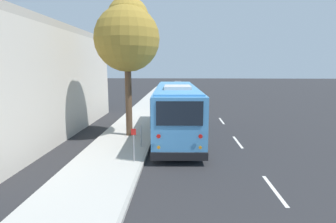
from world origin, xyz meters
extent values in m
plane|color=#28282B|center=(0.00, 0.00, 0.00)|extent=(160.00, 160.00, 0.00)
cube|color=#B2AFA8|center=(0.00, 3.42, 0.07)|extent=(80.00, 3.18, 0.15)
cube|color=#9D9A94|center=(0.00, 1.76, 0.07)|extent=(80.00, 0.14, 0.15)
cube|color=#4C93D1|center=(1.35, 0.30, 1.68)|extent=(10.31, 2.89, 2.78)
cube|color=black|center=(1.35, 0.30, 0.43)|extent=(10.36, 2.94, 0.28)
cube|color=black|center=(1.35, 0.30, 2.28)|extent=(9.48, 2.95, 1.32)
cube|color=black|center=(6.48, 0.49, 2.28)|extent=(0.11, 2.19, 1.39)
cube|color=black|center=(-3.79, 0.10, 2.38)|extent=(0.11, 2.01, 1.06)
cube|color=black|center=(6.48, 0.49, 2.93)|extent=(0.11, 1.81, 0.22)
cube|color=#4C93D1|center=(1.35, 0.30, 3.11)|extent=(9.67, 2.63, 0.10)
cube|color=silver|center=(-0.48, 0.23, 3.23)|extent=(1.93, 1.49, 0.20)
cube|color=black|center=(6.50, 0.49, 0.47)|extent=(0.20, 2.53, 0.36)
cube|color=black|center=(-3.81, 0.10, 0.47)|extent=(0.20, 2.53, 0.36)
cylinder|color=red|center=(-3.90, 1.00, 1.40)|extent=(0.04, 0.18, 0.18)
cylinder|color=orange|center=(-3.90, 1.00, 0.90)|extent=(0.04, 0.14, 0.14)
cylinder|color=red|center=(-3.83, -0.80, 1.40)|extent=(0.04, 0.18, 0.18)
cylinder|color=orange|center=(-3.83, -0.80, 0.90)|extent=(0.04, 0.14, 0.14)
cube|color=white|center=(6.52, 1.33, 0.64)|extent=(0.05, 0.32, 0.18)
cube|color=white|center=(6.59, -0.35, 0.64)|extent=(0.05, 0.32, 0.18)
cube|color=black|center=(6.09, 1.89, 2.55)|extent=(0.06, 0.10, 0.24)
cylinder|color=black|center=(4.33, 1.51, 0.52)|extent=(1.06, 0.34, 1.05)
cylinder|color=slate|center=(4.33, 1.51, 0.52)|extent=(0.48, 0.34, 0.47)
cylinder|color=black|center=(4.41, -0.69, 0.52)|extent=(1.06, 0.34, 1.05)
cylinder|color=slate|center=(4.41, -0.69, 0.52)|extent=(0.48, 0.34, 0.47)
cylinder|color=black|center=(-1.56, 1.29, 0.52)|extent=(1.06, 0.34, 1.05)
cylinder|color=slate|center=(-1.56, 1.29, 0.52)|extent=(0.48, 0.34, 0.47)
cylinder|color=black|center=(-1.48, -0.91, 0.52)|extent=(1.06, 0.34, 1.05)
cylinder|color=slate|center=(-1.48, -0.91, 0.52)|extent=(0.48, 0.34, 0.47)
cube|color=black|center=(14.43, 0.47, 0.47)|extent=(4.20, 1.89, 0.62)
cube|color=black|center=(14.32, 0.46, 1.02)|extent=(2.03, 1.54, 0.48)
cube|color=black|center=(14.32, 0.46, 1.26)|extent=(1.95, 1.50, 0.05)
cube|color=black|center=(16.50, 0.60, 0.26)|extent=(0.18, 1.59, 0.20)
cube|color=black|center=(12.36, 0.34, 0.26)|extent=(0.18, 1.59, 0.20)
cylinder|color=black|center=(15.67, 1.29, 0.31)|extent=(0.64, 0.24, 0.63)
cylinder|color=slate|center=(15.67, 1.29, 0.31)|extent=(0.30, 0.24, 0.28)
cylinder|color=black|center=(15.77, -0.19, 0.31)|extent=(0.64, 0.24, 0.63)
cylinder|color=slate|center=(15.77, -0.19, 0.31)|extent=(0.30, 0.24, 0.28)
cylinder|color=black|center=(13.09, 1.13, 0.31)|extent=(0.64, 0.24, 0.63)
cylinder|color=slate|center=(13.09, 1.13, 0.31)|extent=(0.30, 0.24, 0.28)
cylinder|color=black|center=(13.18, -0.35, 0.31)|extent=(0.64, 0.24, 0.63)
cylinder|color=slate|center=(13.18, -0.35, 0.31)|extent=(0.30, 0.24, 0.28)
cube|color=maroon|center=(20.48, 0.67, 0.45)|extent=(4.27, 1.94, 0.60)
cube|color=black|center=(20.37, 0.68, 1.00)|extent=(2.06, 1.59, 0.48)
cube|color=maroon|center=(20.37, 0.68, 1.24)|extent=(1.98, 1.55, 0.05)
cube|color=black|center=(22.59, 0.55, 0.25)|extent=(0.17, 1.67, 0.20)
cube|color=black|center=(18.37, 0.79, 0.25)|extent=(0.17, 1.67, 0.20)
cylinder|color=black|center=(21.84, 1.38, 0.30)|extent=(0.62, 0.23, 0.61)
cylinder|color=slate|center=(21.84, 1.38, 0.30)|extent=(0.28, 0.23, 0.27)
cylinder|color=black|center=(21.75, -0.18, 0.30)|extent=(0.62, 0.23, 0.61)
cylinder|color=slate|center=(21.75, -0.18, 0.30)|extent=(0.28, 0.23, 0.27)
cylinder|color=black|center=(19.20, 1.53, 0.30)|extent=(0.62, 0.23, 0.61)
cylinder|color=slate|center=(19.20, 1.53, 0.30)|extent=(0.28, 0.23, 0.27)
cylinder|color=black|center=(19.12, -0.04, 0.30)|extent=(0.62, 0.23, 0.61)
cylinder|color=slate|center=(19.12, -0.04, 0.30)|extent=(0.28, 0.23, 0.27)
cube|color=navy|center=(27.04, 0.59, 0.48)|extent=(4.41, 1.84, 0.63)
cube|color=black|center=(26.92, 0.60, 1.04)|extent=(2.12, 1.51, 0.48)
cube|color=navy|center=(26.92, 0.60, 1.28)|extent=(2.03, 1.48, 0.05)
cube|color=black|center=(29.23, 0.50, 0.26)|extent=(0.15, 1.60, 0.20)
cube|color=black|center=(24.85, 0.68, 0.26)|extent=(0.15, 1.60, 0.20)
cylinder|color=black|center=(28.44, 1.28, 0.32)|extent=(0.65, 0.23, 0.65)
cylinder|color=slate|center=(28.44, 1.28, 0.32)|extent=(0.30, 0.23, 0.29)
cylinder|color=black|center=(28.37, -0.22, 0.32)|extent=(0.65, 0.23, 0.65)
cylinder|color=slate|center=(28.37, -0.22, 0.32)|extent=(0.30, 0.23, 0.29)
cylinder|color=black|center=(25.70, 1.40, 0.32)|extent=(0.65, 0.23, 0.65)
cylinder|color=slate|center=(25.70, 1.40, 0.32)|extent=(0.30, 0.23, 0.29)
cylinder|color=black|center=(25.63, -0.10, 0.32)|extent=(0.65, 0.23, 0.65)
cylinder|color=slate|center=(25.63, -0.10, 0.32)|extent=(0.30, 0.23, 0.29)
cube|color=tan|center=(33.68, 0.64, 0.48)|extent=(4.02, 1.74, 0.63)
cube|color=black|center=(33.57, 0.64, 1.03)|extent=(1.91, 1.48, 0.48)
cube|color=tan|center=(33.57, 0.64, 1.27)|extent=(1.83, 1.45, 0.05)
cube|color=black|center=(35.70, 0.62, 0.26)|extent=(0.10, 1.64, 0.20)
cube|color=black|center=(31.66, 0.66, 0.26)|extent=(0.10, 1.64, 0.20)
cylinder|color=black|center=(34.95, 1.40, 0.32)|extent=(0.64, 0.21, 0.64)
cylinder|color=slate|center=(34.95, 1.40, 0.32)|extent=(0.29, 0.22, 0.29)
cylinder|color=black|center=(34.93, -0.15, 0.32)|extent=(0.64, 0.21, 0.64)
cylinder|color=slate|center=(34.93, -0.15, 0.32)|extent=(0.29, 0.22, 0.29)
cylinder|color=black|center=(32.42, 1.42, 0.32)|extent=(0.64, 0.21, 0.64)
cylinder|color=slate|center=(32.42, 1.42, 0.32)|extent=(0.29, 0.22, 0.29)
cylinder|color=black|center=(32.41, -0.12, 0.32)|extent=(0.64, 0.21, 0.64)
cylinder|color=slate|center=(32.41, -0.12, 0.32)|extent=(0.29, 0.22, 0.29)
cube|color=slate|center=(39.25, 0.49, 0.49)|extent=(4.45, 1.71, 0.64)
cube|color=black|center=(39.13, 0.49, 1.05)|extent=(2.11, 1.47, 0.48)
cube|color=slate|center=(39.13, 0.49, 1.29)|extent=(2.03, 1.43, 0.05)
cube|color=black|center=(41.49, 0.47, 0.26)|extent=(0.09, 1.63, 0.20)
cube|color=black|center=(37.00, 0.50, 0.26)|extent=(0.09, 1.63, 0.20)
cylinder|color=black|center=(40.66, 1.25, 0.33)|extent=(0.66, 0.20, 0.66)
cylinder|color=slate|center=(40.66, 1.25, 0.33)|extent=(0.30, 0.22, 0.30)
cylinder|color=black|center=(40.65, -0.29, 0.33)|extent=(0.66, 0.20, 0.66)
cylinder|color=slate|center=(40.65, -0.29, 0.33)|extent=(0.30, 0.22, 0.30)
cylinder|color=black|center=(37.85, 1.26, 0.33)|extent=(0.66, 0.20, 0.66)
cylinder|color=slate|center=(37.85, 1.26, 0.33)|extent=(0.30, 0.22, 0.30)
cylinder|color=black|center=(37.84, -0.27, 0.33)|extent=(0.66, 0.20, 0.66)
cylinder|color=slate|center=(37.84, -0.27, 0.33)|extent=(0.30, 0.22, 0.30)
cylinder|color=brown|center=(0.91, 3.21, 2.38)|extent=(0.39, 0.39, 4.46)
sphere|color=olive|center=(0.91, 3.21, 5.95)|extent=(3.82, 3.82, 3.82)
sphere|color=#A58431|center=(1.39, 3.21, 7.19)|extent=(2.49, 2.49, 2.49)
cylinder|color=gray|center=(-3.63, 2.14, 0.76)|extent=(0.06, 0.06, 1.22)
cube|color=red|center=(-3.63, 2.14, 1.51)|extent=(0.02, 0.22, 0.28)
cylinder|color=gray|center=(-1.45, 2.14, 0.73)|extent=(0.06, 0.06, 1.17)
cylinder|color=red|center=(8.91, 2.36, 0.47)|extent=(0.22, 0.22, 0.65)
sphere|color=red|center=(8.91, 2.36, 0.86)|extent=(0.20, 0.20, 0.20)
cube|color=beige|center=(1.24, 11.07, 3.23)|extent=(16.56, 8.44, 6.47)
cube|color=#B1A99C|center=(1.24, 7.00, 6.67)|extent=(16.56, 0.30, 0.40)
cube|color=silver|center=(-5.87, -3.31, 0.00)|extent=(2.40, 0.14, 0.01)
cube|color=silver|center=(0.13, -3.31, 0.00)|extent=(2.40, 0.14, 0.01)
cube|color=silver|center=(6.13, -3.31, 0.00)|extent=(2.40, 0.14, 0.01)
camera|label=1|loc=(-14.78, 0.12, 4.38)|focal=28.00mm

